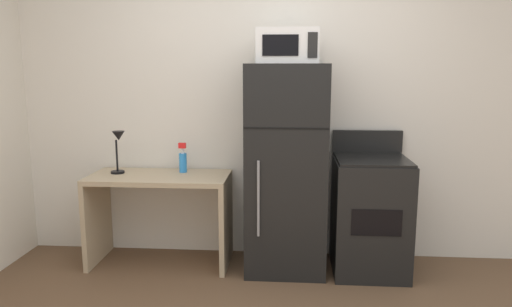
{
  "coord_description": "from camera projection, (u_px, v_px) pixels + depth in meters",
  "views": [
    {
      "loc": [
        0.17,
        -2.36,
        1.6
      ],
      "look_at": [
        -0.09,
        1.1,
        0.98
      ],
      "focal_mm": 33.42,
      "sensor_mm": 36.0,
      "label": 1
    }
  ],
  "objects": [
    {
      "name": "desk",
      "position": [
        160.0,
        202.0,
        3.91
      ],
      "size": [
        1.13,
        0.54,
        0.75
      ],
      "color": "tan",
      "rests_on": "ground"
    },
    {
      "name": "desk_lamp",
      "position": [
        118.0,
        145.0,
        3.88
      ],
      "size": [
        0.14,
        0.12,
        0.35
      ],
      "color": "black",
      "rests_on": "desk"
    },
    {
      "name": "refrigerator",
      "position": [
        286.0,
        169.0,
        3.77
      ],
      "size": [
        0.62,
        0.61,
        1.64
      ],
      "color": "black",
      "rests_on": "ground"
    },
    {
      "name": "microwave",
      "position": [
        288.0,
        46.0,
        3.58
      ],
      "size": [
        0.46,
        0.35,
        0.26
      ],
      "color": "silver",
      "rests_on": "refrigerator"
    },
    {
      "name": "spray_bottle",
      "position": [
        183.0,
        161.0,
        3.96
      ],
      "size": [
        0.06,
        0.06,
        0.25
      ],
      "color": "#2D8CEA",
      "rests_on": "desk"
    },
    {
      "name": "oven_range",
      "position": [
        370.0,
        214.0,
        3.77
      ],
      "size": [
        0.57,
        0.61,
        1.1
      ],
      "color": "black",
      "rests_on": "ground"
    },
    {
      "name": "wall_back_white",
      "position": [
        272.0,
        105.0,
        4.05
      ],
      "size": [
        5.0,
        0.1,
        2.6
      ],
      "primitive_type": "cube",
      "color": "silver",
      "rests_on": "ground"
    }
  ]
}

